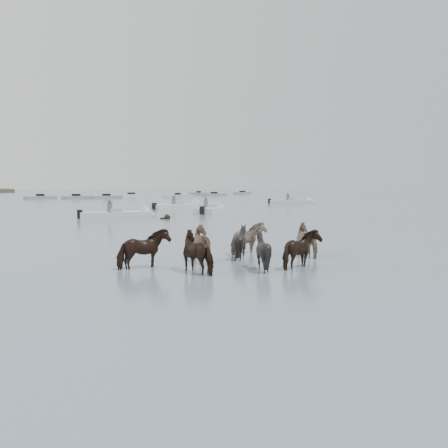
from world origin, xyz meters
TOP-DOWN VIEW (x-y plane):
  - ground at (0.00, 0.00)m, footprint 400.00×400.00m
  - pony_herd at (-0.63, -0.15)m, footprint 7.10×4.29m
  - swimming_pony at (4.93, 18.08)m, footprint 0.72×0.44m
  - motorboat_b at (2.81, 20.12)m, footprint 5.44×2.53m
  - motorboat_c at (12.14, 30.38)m, footprint 5.94×2.59m
  - motorboat_d at (11.31, 23.19)m, footprint 4.47×4.45m
  - motorboat_e at (28.41, 33.44)m, footprint 5.55×4.04m

SIDE VIEW (x-z plane):
  - ground at x=0.00m, z-range 0.00..0.00m
  - swimming_pony at x=4.93m, z-range -0.12..0.32m
  - motorboat_c at x=12.14m, z-range -0.74..1.18m
  - motorboat_e at x=28.41m, z-range -0.73..1.19m
  - motorboat_b at x=2.81m, z-range -0.73..1.19m
  - motorboat_d at x=11.31m, z-range -0.73..1.19m
  - pony_herd at x=-0.63m, z-range -0.15..1.10m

